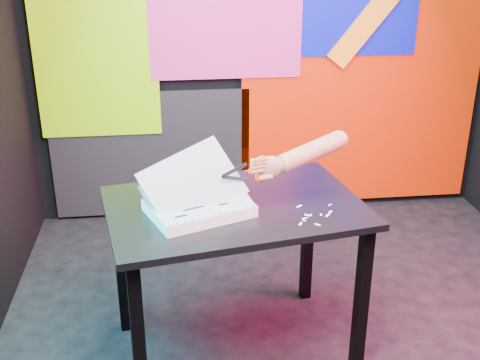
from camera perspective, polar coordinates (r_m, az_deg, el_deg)
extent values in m
cube|color=black|center=(3.01, 6.57, -14.98)|extent=(3.00, 3.00, 0.01)
cube|color=black|center=(3.88, 2.38, 15.63)|extent=(3.00, 0.01, 2.70)
cube|color=red|center=(4.10, 11.44, 8.48)|extent=(1.60, 0.02, 1.60)
cube|color=#D6297C|center=(3.80, -1.37, 15.49)|extent=(0.95, 0.02, 0.80)
cube|color=#8FDD02|center=(3.85, -13.49, 11.21)|extent=(0.75, 0.02, 1.00)
cube|color=black|center=(4.02, -8.38, 2.44)|extent=(1.30, 0.02, 0.85)
cube|color=black|center=(2.44, -9.61, -14.92)|extent=(0.06, 0.06, 0.72)
cube|color=black|center=(2.94, -11.23, -7.92)|extent=(0.06, 0.06, 0.72)
cube|color=black|center=(2.68, 11.43, -11.18)|extent=(0.06, 0.06, 0.72)
cube|color=black|center=(3.14, 6.41, -5.42)|extent=(0.06, 0.06, 0.72)
cube|color=black|center=(2.57, -0.50, -2.62)|extent=(1.18, 0.89, 0.03)
cube|color=silver|center=(2.48, -3.92, -2.66)|extent=(0.48, 0.42, 0.05)
cube|color=silver|center=(2.47, -3.93, -2.15)|extent=(0.47, 0.41, 0.00)
cube|color=silver|center=(2.47, -3.93, -2.05)|extent=(0.47, 0.39, 0.12)
cube|color=silver|center=(2.48, -4.20, -1.42)|extent=(0.47, 0.37, 0.21)
cube|color=silver|center=(2.47, -4.48, -0.29)|extent=(0.47, 0.33, 0.29)
cylinder|color=black|center=(2.30, -6.64, -4.27)|extent=(0.01, 0.01, 0.00)
cylinder|color=black|center=(2.31, -5.95, -4.12)|extent=(0.01, 0.01, 0.00)
cylinder|color=black|center=(2.32, -5.26, -3.96)|extent=(0.01, 0.01, 0.00)
cylinder|color=black|center=(2.33, -4.58, -3.81)|extent=(0.01, 0.01, 0.00)
cylinder|color=black|center=(2.34, -3.91, -3.66)|extent=(0.01, 0.01, 0.00)
cylinder|color=black|center=(2.35, -3.24, -3.51)|extent=(0.01, 0.01, 0.00)
cylinder|color=black|center=(2.36, -2.58, -3.35)|extent=(0.01, 0.01, 0.00)
cylinder|color=black|center=(2.38, -1.93, -3.20)|extent=(0.01, 0.01, 0.00)
cylinder|color=black|center=(2.39, -1.28, -3.06)|extent=(0.01, 0.01, 0.00)
cylinder|color=black|center=(2.40, -0.64, -2.91)|extent=(0.01, 0.01, 0.00)
cylinder|color=black|center=(2.41, -0.01, -2.76)|extent=(0.01, 0.01, 0.00)
cylinder|color=black|center=(2.42, 0.62, -2.62)|extent=(0.01, 0.01, 0.00)
cylinder|color=black|center=(2.44, 1.24, -2.47)|extent=(0.01, 0.01, 0.00)
cylinder|color=black|center=(2.53, -8.91, -1.79)|extent=(0.01, 0.01, 0.00)
cylinder|color=black|center=(2.54, -8.28, -1.66)|extent=(0.01, 0.01, 0.00)
cylinder|color=black|center=(2.55, -7.64, -1.53)|extent=(0.01, 0.01, 0.00)
cylinder|color=black|center=(2.56, -7.02, -1.40)|extent=(0.01, 0.01, 0.00)
cylinder|color=black|center=(2.57, -6.39, -1.27)|extent=(0.01, 0.01, 0.00)
cylinder|color=black|center=(2.58, -5.77, -1.14)|extent=(0.01, 0.01, 0.00)
cylinder|color=black|center=(2.59, -5.16, -1.02)|extent=(0.01, 0.01, 0.00)
cylinder|color=black|center=(2.60, -4.55, -0.89)|extent=(0.01, 0.01, 0.00)
cylinder|color=black|center=(2.61, -3.95, -0.76)|extent=(0.01, 0.01, 0.00)
cylinder|color=black|center=(2.62, -3.35, -0.64)|extent=(0.01, 0.01, 0.00)
cylinder|color=black|center=(2.63, -2.76, -0.52)|extent=(0.01, 0.01, 0.00)
cylinder|color=black|center=(2.64, -2.17, -0.39)|extent=(0.01, 0.01, 0.00)
cylinder|color=black|center=(2.65, -1.59, -0.27)|extent=(0.01, 0.01, 0.00)
cube|color=black|center=(2.48, -6.40, -2.10)|extent=(0.07, 0.04, 0.00)
cube|color=black|center=(2.51, -3.79, -1.76)|extent=(0.05, 0.03, 0.00)
cube|color=black|center=(2.42, -4.42, -2.69)|extent=(0.09, 0.04, 0.00)
cube|color=black|center=(2.45, -1.55, -2.29)|extent=(0.04, 0.03, 0.00)
cube|color=black|center=(2.36, -5.63, -3.44)|extent=(0.05, 0.03, 0.00)
cube|color=black|center=(2.56, -3.64, -1.19)|extent=(0.06, 0.03, 0.00)
cube|color=#A7AFC8|center=(2.48, -0.54, 0.93)|extent=(0.11, 0.04, 0.05)
cube|color=#A7AFC8|center=(2.50, -0.54, 0.18)|extent=(0.11, 0.04, 0.05)
cylinder|color=#A7AFC8|center=(2.51, 0.63, 0.77)|extent=(0.02, 0.01, 0.01)
cube|color=#FF4703|center=(2.53, 1.05, 0.70)|extent=(0.04, 0.02, 0.02)
cube|color=#FF4703|center=(2.52, 1.06, 1.01)|extent=(0.04, 0.02, 0.02)
torus|color=#FF4703|center=(2.53, 2.03, 1.67)|extent=(0.06, 0.03, 0.06)
torus|color=#FF4703|center=(2.56, 2.01, 0.41)|extent=(0.06, 0.03, 0.06)
ellipsoid|color=#B4765A|center=(2.57, 3.01, 1.22)|extent=(0.10, 0.06, 0.10)
cylinder|color=#B4765A|center=(2.55, 2.02, 0.95)|extent=(0.08, 0.04, 0.02)
cylinder|color=#B4765A|center=(2.54, 2.03, 1.33)|extent=(0.07, 0.04, 0.02)
cylinder|color=#B4765A|center=(2.53, 2.03, 1.67)|extent=(0.07, 0.04, 0.02)
cylinder|color=#B4765A|center=(2.53, 2.03, 1.97)|extent=(0.06, 0.04, 0.02)
cylinder|color=#B4765A|center=(2.56, 2.44, 0.25)|extent=(0.06, 0.03, 0.03)
cylinder|color=#B4765A|center=(2.59, 3.95, 1.48)|extent=(0.08, 0.08, 0.07)
cylinder|color=#B4765A|center=(2.65, 6.74, 2.69)|extent=(0.32, 0.18, 0.15)
sphere|color=#B4765A|center=(2.72, 9.40, 3.84)|extent=(0.08, 0.08, 0.08)
cube|color=white|center=(2.41, 7.36, -4.21)|extent=(0.02, 0.02, 0.00)
cube|color=white|center=(2.49, 8.30, -3.33)|extent=(0.03, 0.03, 0.00)
cube|color=white|center=(2.46, 6.15, -3.63)|extent=(0.03, 0.01, 0.00)
cube|color=white|center=(2.53, 8.57, -3.00)|extent=(0.02, 0.02, 0.00)
cube|color=white|center=(2.44, 6.11, -3.82)|extent=(0.02, 0.02, 0.00)
cube|color=white|center=(2.50, 7.69, -3.27)|extent=(0.01, 0.02, 0.00)
cube|color=white|center=(2.56, 5.64, -2.48)|extent=(0.03, 0.03, 0.00)
cube|color=white|center=(2.49, 6.67, -3.29)|extent=(0.02, 0.01, 0.00)
cube|color=white|center=(2.59, 8.52, -2.35)|extent=(0.02, 0.02, 0.00)
cube|color=white|center=(2.41, 5.77, -4.15)|extent=(0.02, 0.03, 0.00)
cube|color=white|center=(2.49, 6.45, -3.33)|extent=(0.03, 0.02, 0.00)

